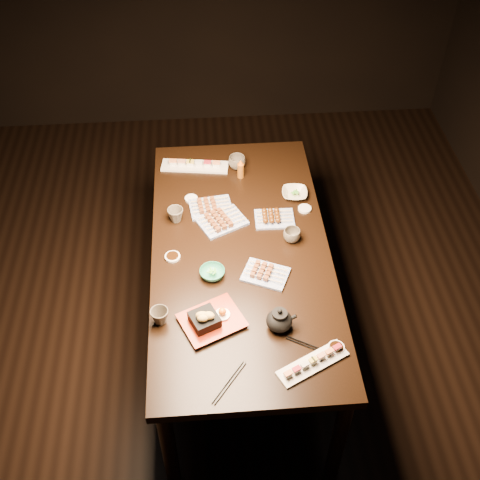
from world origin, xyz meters
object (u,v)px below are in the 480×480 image
at_px(sushi_platter_near, 313,362).
at_px(teacup_near_left, 160,316).
at_px(sushi_platter_far, 195,164).
at_px(tempura_tray, 212,316).
at_px(condiment_bottle, 241,168).
at_px(yakitori_plate_left, 211,205).
at_px(yakitori_plate_right, 266,272).
at_px(dining_table, 241,297).
at_px(teacup_far_left, 176,215).
at_px(teapot, 279,319).
at_px(yakitori_plate_center, 222,219).
at_px(teacup_far_right, 237,162).
at_px(edamame_bowl_green, 212,273).
at_px(teacup_mid_right, 292,235).
at_px(edamame_bowl_cream, 295,194).

relative_size(sushi_platter_near, teacup_near_left, 3.92).
relative_size(sushi_platter_far, tempura_tray, 1.45).
bearing_deg(condiment_bottle, yakitori_plate_left, -125.00).
bearing_deg(yakitori_plate_right, dining_table, 144.48).
height_order(teacup_far_left, teapot, teapot).
bearing_deg(yakitori_plate_center, teacup_near_left, -142.80).
relative_size(yakitori_plate_right, teacup_far_right, 2.17).
bearing_deg(yakitori_plate_left, yakitori_plate_center, -72.23).
bearing_deg(teacup_near_left, yakitori_plate_right, 25.66).
xyz_separation_m(edamame_bowl_green, teacup_mid_right, (0.42, 0.21, 0.02)).
distance_m(teacup_far_left, teacup_far_right, 0.55).
bearing_deg(tempura_tray, edamame_bowl_green, 62.74).
bearing_deg(edamame_bowl_cream, sushi_platter_far, 151.17).
xyz_separation_m(yakitori_plate_right, teacup_far_right, (-0.08, 0.85, 0.01)).
height_order(dining_table, edamame_bowl_cream, edamame_bowl_cream).
relative_size(dining_table, yakitori_plate_left, 7.99).
distance_m(sushi_platter_near, teacup_far_left, 1.11).
height_order(dining_table, tempura_tray, tempura_tray).
xyz_separation_m(dining_table, yakitori_plate_right, (0.11, -0.18, 0.40)).
bearing_deg(dining_table, sushi_platter_far, 107.95).
xyz_separation_m(edamame_bowl_cream, teacup_near_left, (-0.73, -0.82, 0.02)).
bearing_deg(yakitori_plate_right, teacup_far_right, 119.32).
height_order(teacup_mid_right, condiment_bottle, condiment_bottle).
xyz_separation_m(teacup_mid_right, condiment_bottle, (-0.22, 0.53, 0.03)).
relative_size(teacup_near_left, teacup_far_left, 0.99).
bearing_deg(edamame_bowl_green, condiment_bottle, 75.38).
xyz_separation_m(yakitori_plate_center, teacup_far_right, (0.11, 0.46, 0.01)).
bearing_deg(edamame_bowl_cream, dining_table, -130.05).
xyz_separation_m(sushi_platter_near, condiment_bottle, (-0.21, 1.29, 0.04)).
xyz_separation_m(yakitori_plate_center, teapot, (0.22, -0.70, 0.03)).
relative_size(edamame_bowl_green, teacup_mid_right, 1.39).
xyz_separation_m(dining_table, teacup_far_right, (0.03, 0.67, 0.41)).
height_order(teacup_far_left, condiment_bottle, condiment_bottle).
bearing_deg(teacup_far_right, edamame_bowl_cream, -42.69).
height_order(sushi_platter_far, yakitori_plate_left, yakitori_plate_left).
relative_size(dining_table, teacup_near_left, 21.58).
distance_m(dining_table, sushi_platter_far, 0.83).
relative_size(teacup_mid_right, teapot, 0.63).
relative_size(edamame_bowl_cream, teacup_near_left, 1.68).
bearing_deg(teacup_near_left, edamame_bowl_green, 46.56).
relative_size(teacup_near_left, condiment_bottle, 0.69).
relative_size(yakitori_plate_right, edamame_bowl_green, 1.74).
bearing_deg(edamame_bowl_green, teacup_mid_right, 27.09).
height_order(sushi_platter_near, edamame_bowl_green, sushi_platter_near).
bearing_deg(sushi_platter_far, tempura_tray, 100.68).
relative_size(sushi_platter_far, edamame_bowl_green, 3.17).
relative_size(sushi_platter_near, teapot, 2.34).
bearing_deg(teacup_mid_right, edamame_bowl_green, -152.91).
bearing_deg(yakitori_plate_right, teapot, -60.95).
xyz_separation_m(edamame_bowl_green, tempura_tray, (-0.01, -0.28, 0.03)).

